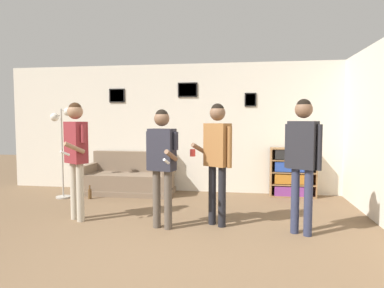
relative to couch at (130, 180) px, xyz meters
name	(u,v)px	position (x,y,z in m)	size (l,w,h in m)	color
ground_plane	(144,264)	(1.32, -3.35, -0.28)	(20.00, 20.00, 0.00)	brown
wall_back	(195,128)	(1.32, 0.42, 1.07)	(8.37, 0.08, 2.70)	silver
wall_right	(383,132)	(4.34, -1.48, 1.07)	(0.06, 6.14, 2.70)	silver
couch	(130,180)	(0.00, 0.00, 0.00)	(1.84, 0.80, 0.85)	#7A6651
bookshelf	(293,172)	(3.32, 0.20, 0.20)	(0.89, 0.30, 0.97)	olive
floor_lamp	(62,134)	(-1.14, -0.62, 0.97)	(0.45, 0.28, 1.76)	#ADA89E
person_player_foreground_left	(76,148)	(-0.14, -1.98, 0.83)	(0.43, 0.61, 1.79)	#B7AD99
person_player_foreground_center	(162,156)	(1.23, -2.15, 0.74)	(0.49, 0.54, 1.67)	brown
person_watcher_holding_cup	(217,150)	(1.98, -1.91, 0.81)	(0.59, 0.37, 1.76)	black
person_spectator_near_bookshelf	(303,151)	(3.12, -2.12, 0.84)	(0.44, 0.36, 1.80)	#2D334C
bottle_on_floor	(90,193)	(-0.59, -0.62, -0.18)	(0.07, 0.07, 0.27)	brown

